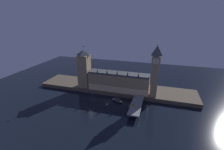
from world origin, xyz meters
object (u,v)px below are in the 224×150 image
street_lamp_near (129,107)px  pedestrian_mid_walk (142,103)px  car_northbound_trail (133,106)px  pedestrian_near_rail (129,109)px  clock_tower (155,70)px  car_northbound_lead (136,99)px  victoria_tower (84,69)px  boat_upstream (117,101)px

street_lamp_near → pedestrian_mid_walk: bearing=58.0°
car_northbound_trail → pedestrian_near_rail: bearing=-109.3°
pedestrian_near_rail → street_lamp_near: street_lamp_near is taller
clock_tower → car_northbound_lead: 42.48m
car_northbound_lead → street_lamp_near: size_ratio=0.70×
clock_tower → pedestrian_near_rail: (-21.99, -43.40, -32.42)m
victoria_tower → car_northbound_trail: 89.79m
pedestrian_near_rail → street_lamp_near: (-0.40, -1.84, 2.90)m
pedestrian_mid_walk → pedestrian_near_rail: bearing=-123.9°
clock_tower → pedestrian_mid_walk: size_ratio=36.46×
car_northbound_trail → car_northbound_lead: bearing=90.0°
clock_tower → victoria_tower: bearing=178.0°
clock_tower → car_northbound_trail: 51.95m
clock_tower → boat_upstream: clock_tower is taller
street_lamp_near → boat_upstream: street_lamp_near is taller
car_northbound_lead → pedestrian_near_rail: bearing=-96.5°
boat_upstream → car_northbound_lead: bearing=0.4°
pedestrian_near_rail → pedestrian_mid_walk: size_ratio=0.94×
pedestrian_mid_walk → boat_upstream: size_ratio=0.11×
clock_tower → street_lamp_near: size_ratio=10.85×
car_northbound_lead → car_northbound_trail: size_ratio=0.98×
clock_tower → boat_upstream: bearing=-155.0°
clock_tower → street_lamp_near: 58.48m
pedestrian_near_rail → boat_upstream: pedestrian_near_rail is taller
clock_tower → car_northbound_trail: (-19.25, -35.58, -32.60)m
victoria_tower → pedestrian_near_rail: (74.47, -46.78, -23.98)m
street_lamp_near → clock_tower: bearing=63.7°
pedestrian_mid_walk → boat_upstream: bearing=166.0°
pedestrian_mid_walk → victoria_tower: bearing=160.4°
clock_tower → boat_upstream: (-41.72, -19.44, -38.39)m
victoria_tower → boat_upstream: 66.43m
clock_tower → street_lamp_near: bearing=-116.3°
victoria_tower → boat_upstream: (54.74, -22.82, -29.94)m
victoria_tower → street_lamp_near: bearing=-33.3°
car_northbound_lead → car_northbound_trail: car_northbound_lead is taller
car_northbound_lead → clock_tower: bearing=45.1°
car_northbound_lead → pedestrian_mid_walk: pedestrian_mid_walk is taller
pedestrian_mid_walk → boat_upstream: 32.19m
pedestrian_mid_walk → street_lamp_near: size_ratio=0.30×
pedestrian_mid_walk → street_lamp_near: 21.59m
victoria_tower → car_northbound_lead: 84.01m
clock_tower → boat_upstream: size_ratio=4.14×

